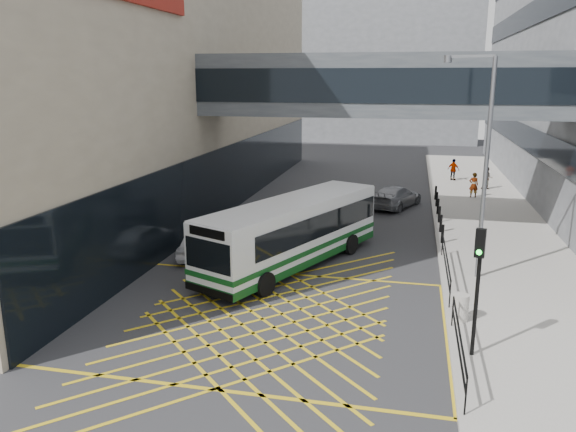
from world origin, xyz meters
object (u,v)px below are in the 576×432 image
Objects in this scene: car_dark at (280,219)px; traffic_light at (478,274)px; car_white at (201,241)px; pedestrian_c at (453,170)px; pedestrian_a at (474,185)px; street_lamp at (482,155)px; pedestrian_b at (487,178)px; car_silver at (396,196)px; litter_bin at (461,307)px; bus at (294,231)px.

traffic_light reaches higher than car_dark.
pedestrian_c is at bearing -126.55° from car_white.
car_dark is at bearing 38.45° from pedestrian_a.
street_lamp reaches higher than pedestrian_c.
pedestrian_a is at bearing -109.76° from pedestrian_b.
litter_bin is at bearing 120.98° from car_silver.
car_dark is at bearing 130.92° from litter_bin.
car_silver is (8.27, 11.80, 0.04)m from car_white.
street_lamp is at bearing 80.13° from litter_bin.
car_dark is 2.96× the size of pedestrian_c.
pedestrian_c is at bearing -88.68° from pedestrian_a.
car_silver is (3.88, 12.29, -0.83)m from bus.
traffic_light is 2.42× the size of pedestrian_b.
street_lamp reaches higher than car_white.
pedestrian_b reaches higher than car_silver.
traffic_light is 7.37m from street_lamp.
car_white is at bearing 42.17° from pedestrian_a.
pedestrian_c is (-2.10, 3.17, 0.04)m from pedestrian_b.
litter_bin is 0.54× the size of pedestrian_a.
traffic_light reaches higher than car_white.
car_dark is 11.30m from street_lamp.
street_lamp is 5.20× the size of pedestrian_a.
car_silver is 10.45m from pedestrian_c.
street_lamp reaches higher than litter_bin.
car_white is 14.41m from car_silver.
pedestrian_b is at bearing 85.61° from bus.
pedestrian_c is (12.29, 21.44, 0.31)m from car_white.
litter_bin is (-0.78, -4.49, -4.41)m from street_lamp.
litter_bin is at bearing -96.84° from pedestrian_b.
pedestrian_b is (6.12, 6.47, 0.23)m from car_silver.
car_white is 4.69× the size of litter_bin.
pedestrian_a is at bearing -113.86° from car_dark.
traffic_light is at bearing 119.78° from pedestrian_c.
car_dark is 3.10× the size of pedestrian_b.
bus is at bearing 94.56° from car_silver.
street_lamp is (3.44, -12.45, 4.31)m from car_silver.
bus is 2.73× the size of traffic_light.
pedestrian_a is at bearing -137.68° from car_white.
bus is 6.30× the size of pedestrian_a.
traffic_light reaches higher than pedestrian_b.
car_white is 5.17m from car_dark.
litter_bin is at bearing 76.78° from pedestrian_a.
pedestrian_c is at bearing -98.94° from car_dark.
pedestrian_b is at bearing -134.95° from car_white.
pedestrian_b is at bearing 81.58° from litter_bin.
car_dark is at bearing 92.43° from pedestrian_c.
traffic_light is 0.44× the size of street_lamp.
traffic_light reaches higher than pedestrian_a.
car_white is at bearing -126.65° from pedestrian_b.
car_dark is 18.16m from pedestrian_b.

